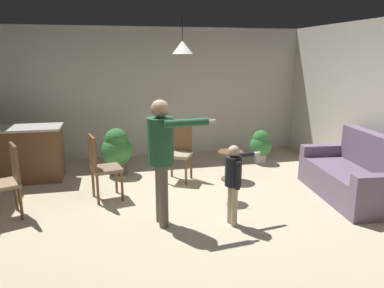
{
  "coord_description": "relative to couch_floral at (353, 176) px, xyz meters",
  "views": [
    {
      "loc": [
        -0.98,
        -4.58,
        2.14
      ],
      "look_at": [
        0.05,
        -0.05,
        1.0
      ],
      "focal_mm": 34.1,
      "sensor_mm": 36.0,
      "label": 1
    }
  ],
  "objects": [
    {
      "name": "potted_plant_by_wall",
      "position": [
        -3.49,
        1.91,
        0.14
      ],
      "size": [
        0.56,
        0.56,
        0.86
      ],
      "color": "#4C4742",
      "rests_on": "ground"
    },
    {
      "name": "dining_chair_by_counter",
      "position": [
        -2.43,
        1.38,
        0.21
      ],
      "size": [
        0.56,
        0.56,
        1.0
      ],
      "rotation": [
        0.0,
        0.0,
        2.68
      ],
      "color": "brown",
      "rests_on": "ground"
    },
    {
      "name": "couch_floral",
      "position": [
        0.0,
        0.0,
        0.0
      ],
      "size": [
        1.03,
        1.88,
        1.0
      ],
      "rotation": [
        0.0,
        0.0,
        1.47
      ],
      "color": "slate",
      "rests_on": "ground"
    },
    {
      "name": "person_adult",
      "position": [
        -2.97,
        -0.28,
        0.67
      ],
      "size": [
        0.82,
        0.47,
        1.62
      ],
      "rotation": [
        0.0,
        0.0,
        -1.46
      ],
      "color": "#60564C",
      "rests_on": "ground"
    },
    {
      "name": "potted_plant_corner",
      "position": [
        -0.64,
        2.04,
        0.04
      ],
      "size": [
        0.44,
        0.44,
        0.67
      ],
      "color": "#B7B2AD",
      "rests_on": "ground"
    },
    {
      "name": "wall_back",
      "position": [
        -2.59,
        3.16,
        1.02
      ],
      "size": [
        6.4,
        0.1,
        2.7
      ],
      "primitive_type": "cube",
      "color": "silver",
      "rests_on": "ground"
    },
    {
      "name": "dining_chair_centre_back",
      "position": [
        -4.95,
        0.38,
        0.21
      ],
      "size": [
        0.55,
        0.55,
        1.0
      ],
      "rotation": [
        0.0,
        0.0,
        1.96
      ],
      "color": "brown",
      "rests_on": "ground"
    },
    {
      "name": "kitchen_counter",
      "position": [
        -5.04,
        1.93,
        0.15
      ],
      "size": [
        1.26,
        0.66,
        0.95
      ],
      "color": "brown",
      "rests_on": "ground"
    },
    {
      "name": "spare_remote_on_table",
      "position": [
        -1.58,
        1.14,
        0.21
      ],
      "size": [
        0.13,
        0.1,
        0.04
      ],
      "primitive_type": "cube",
      "rotation": [
        0.0,
        0.0,
        1.02
      ],
      "color": "white",
      "rests_on": "side_table_by_couch"
    },
    {
      "name": "ceiling_light_pendant",
      "position": [
        -2.45,
        1.0,
        1.92
      ],
      "size": [
        0.32,
        0.32,
        0.55
      ],
      "color": "silver"
    },
    {
      "name": "ground",
      "position": [
        -2.59,
        -0.04,
        -0.33
      ],
      "size": [
        7.68,
        7.68,
        0.0
      ],
      "primitive_type": "plane",
      "color": "beige"
    },
    {
      "name": "side_table_by_couch",
      "position": [
        -1.58,
        1.16,
        -0.0
      ],
      "size": [
        0.44,
        0.44,
        0.52
      ],
      "color": "brown",
      "rests_on": "ground"
    },
    {
      "name": "person_child",
      "position": [
        -2.09,
        -0.49,
        0.32
      ],
      "size": [
        0.53,
        0.36,
        1.05
      ],
      "rotation": [
        0.0,
        0.0,
        -1.42
      ],
      "color": "tan",
      "rests_on": "ground"
    },
    {
      "name": "dining_chair_near_wall",
      "position": [
        -3.74,
        0.74,
        0.21
      ],
      "size": [
        0.5,
        0.5,
        1.0
      ],
      "rotation": [
        0.0,
        0.0,
        4.93
      ],
      "color": "brown",
      "rests_on": "ground"
    }
  ]
}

